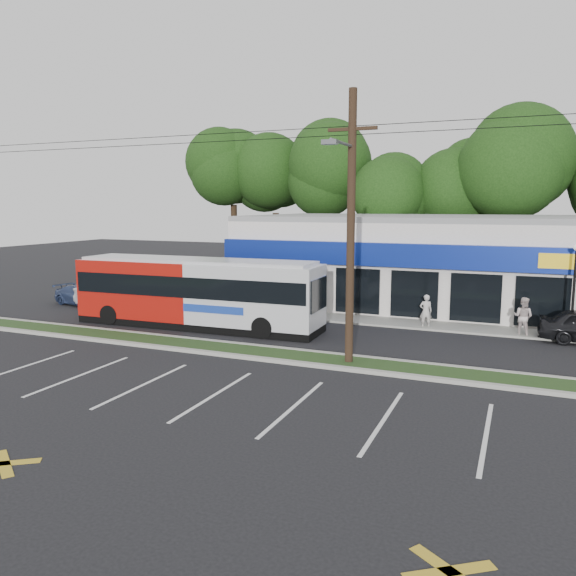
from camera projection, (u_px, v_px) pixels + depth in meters
The scene contains 14 objects.
ground at pixel (265, 362), 21.34m from camera, with size 120.00×120.00×0.00m, color black.
grass_strip at pixel (276, 354), 22.25m from camera, with size 40.00×1.60×0.12m, color #203917.
curb_south at pixel (267, 360), 21.47m from camera, with size 40.00×0.25×0.14m, color #9E9E93.
curb_north at pixel (284, 349), 23.02m from camera, with size 40.00×0.25×0.14m, color #9E9E93.
sidewalk at pixel (434, 326), 27.63m from camera, with size 32.00×2.20×0.10m, color #9E9E93.
strip_mall at pixel (462, 261), 33.37m from camera, with size 25.00×12.55×5.30m.
utility_pole at pixel (346, 220), 20.31m from camera, with size 50.00×2.77×10.00m.
lamp_post at pixel (575, 280), 24.77m from camera, with size 0.30×0.30×4.25m.
tree_line at pixel (458, 172), 42.30m from camera, with size 46.76×6.76×11.83m.
metrobus at pixel (197, 291), 27.39m from camera, with size 12.55×3.05×3.35m.
car_silver at pixel (117, 294), 32.48m from camera, with size 1.71×4.92×1.62m, color #A1A4A9.
car_blue at pixel (83, 295), 33.49m from camera, with size 1.65×4.06×1.18m, color navy.
pedestrian_a at pixel (426, 311), 27.20m from camera, with size 0.60×0.40×1.65m, color beige.
pedestrian_b at pixel (523, 317), 25.52m from camera, with size 0.87×0.68×1.80m, color beige.
Camera 1 is at (8.80, -18.75, 5.93)m, focal length 35.00 mm.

